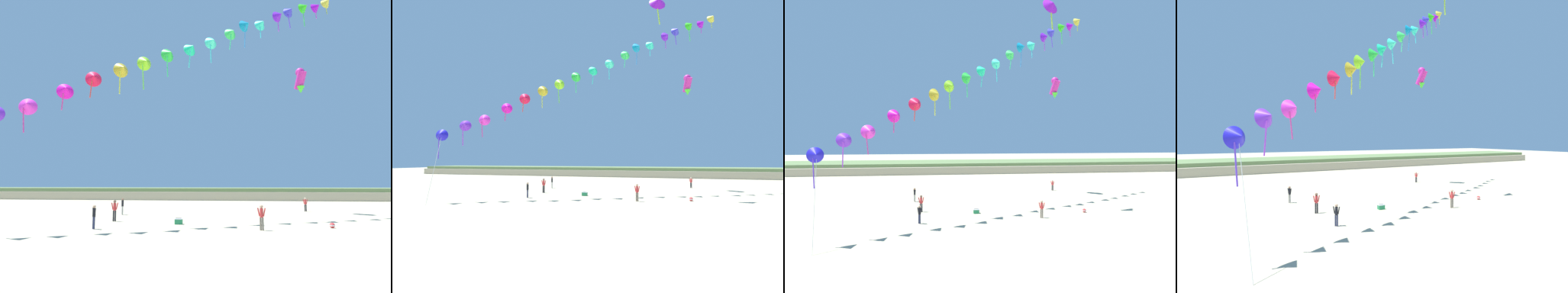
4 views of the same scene
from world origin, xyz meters
TOP-DOWN VIEW (x-y plane):
  - ground_plane at (0.00, 0.00)m, footprint 240.00×240.00m
  - dune_ridge at (0.00, 47.77)m, footprint 120.00×13.36m
  - person_near_left at (9.29, 21.02)m, footprint 0.50×0.29m
  - person_near_right at (-9.38, 15.50)m, footprint 0.33×0.54m
  - person_mid_center at (-8.09, 6.22)m, footprint 0.44×0.46m
  - person_far_left at (-8.26, 10.44)m, footprint 0.59×0.23m
  - person_far_right at (3.06, 6.82)m, footprint 0.56×0.31m
  - kite_banner_string at (-1.18, 10.64)m, footprint 28.34×20.79m
  - large_kite_low_lead at (8.93, 19.39)m, footprint 1.49×1.94m
  - large_kite_mid_trail at (5.21, 10.50)m, footprint 2.10×1.74m
  - beach_cooler at (-2.81, 9.24)m, footprint 0.58×0.41m
  - beach_ball at (7.98, 8.41)m, footprint 0.36×0.36m

SIDE VIEW (x-z plane):
  - ground_plane at x=0.00m, z-range 0.00..0.00m
  - beach_ball at x=7.98m, z-range 0.00..0.36m
  - beach_cooler at x=-2.81m, z-range -0.02..0.45m
  - person_near_left at x=9.29m, z-range 0.12..1.61m
  - person_mid_center at x=-8.09m, z-range 0.12..1.72m
  - person_near_right at x=-9.38m, z-range 0.13..1.74m
  - person_far_right at x=3.06m, z-range 0.13..1.77m
  - person_far_left at x=-8.26m, z-range 0.13..1.83m
  - dune_ridge at x=0.00m, z-range -0.01..2.16m
  - large_kite_low_lead at x=8.93m, z-range 12.93..15.78m
  - kite_banner_string at x=-1.18m, z-range 2.82..26.93m
  - large_kite_mid_trail at x=5.21m, z-range 19.55..23.07m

